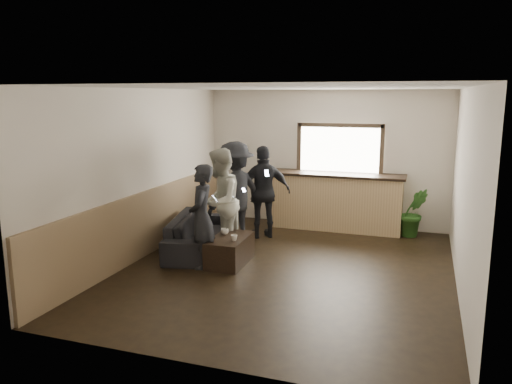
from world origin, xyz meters
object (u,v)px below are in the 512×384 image
(cup_a, at_px, (225,232))
(person_a, at_px, (202,216))
(coffee_table, at_px, (230,250))
(person_c, at_px, (235,193))
(cup_b, at_px, (234,238))
(person_d, at_px, (264,192))
(person_b, at_px, (220,202))
(bar_counter, at_px, (336,198))
(sofa, at_px, (198,233))
(potted_plant, at_px, (413,212))

(cup_a, distance_m, person_a, 0.59)
(coffee_table, distance_m, person_c, 1.40)
(cup_a, height_order, cup_b, cup_a)
(person_d, bearing_deg, person_a, 46.55)
(person_a, bearing_deg, person_b, 162.61)
(bar_counter, distance_m, sofa, 3.02)
(person_b, bearing_deg, cup_b, 35.10)
(coffee_table, relative_size, person_b, 0.54)
(bar_counter, xyz_separation_m, person_c, (-1.60, -1.54, 0.29))
(cup_b, height_order, person_a, person_a)
(sofa, bearing_deg, coffee_table, -134.69)
(sofa, relative_size, person_a, 1.26)
(cup_b, bearing_deg, person_a, -163.39)
(coffee_table, distance_m, cup_a, 0.33)
(sofa, xyz_separation_m, person_d, (0.85, 1.13, 0.58))
(coffee_table, relative_size, person_d, 0.55)
(sofa, bearing_deg, person_c, -47.64)
(bar_counter, height_order, potted_plant, bar_counter)
(potted_plant, bearing_deg, cup_a, -139.75)
(cup_a, bearing_deg, coffee_table, -42.91)
(person_d, bearing_deg, sofa, 21.39)
(bar_counter, distance_m, person_d, 1.62)
(bar_counter, height_order, person_a, bar_counter)
(sofa, relative_size, cup_a, 16.49)
(cup_b, height_order, person_b, person_b)
(coffee_table, height_order, cup_a, cup_a)
(sofa, xyz_separation_m, cup_b, (0.94, -0.65, 0.18))
(person_d, bearing_deg, coffee_table, 56.49)
(person_a, height_order, person_d, person_d)
(coffee_table, bearing_deg, person_a, -139.21)
(person_d, bearing_deg, bar_counter, -170.01)
(person_b, xyz_separation_m, person_d, (0.40, 1.20, -0.03))
(cup_a, relative_size, person_b, 0.07)
(potted_plant, height_order, person_c, person_c)
(person_a, bearing_deg, person_c, 163.01)
(sofa, height_order, person_a, person_a)
(person_d, bearing_deg, person_c, 18.12)
(coffee_table, bearing_deg, person_c, 106.98)
(bar_counter, distance_m, cup_b, 3.05)
(cup_a, relative_size, person_c, 0.07)
(cup_a, bearing_deg, bar_counter, 61.44)
(potted_plant, bearing_deg, person_d, -160.40)
(sofa, xyz_separation_m, person_b, (0.46, -0.07, 0.61))
(cup_b, bearing_deg, coffee_table, 131.52)
(sofa, bearing_deg, person_a, -163.59)
(person_a, xyz_separation_m, person_d, (0.40, 1.93, 0.06))
(coffee_table, bearing_deg, bar_counter, 65.02)
(coffee_table, xyz_separation_m, person_d, (0.05, 1.62, 0.66))
(sofa, height_order, potted_plant, potted_plant)
(person_b, relative_size, person_d, 1.03)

